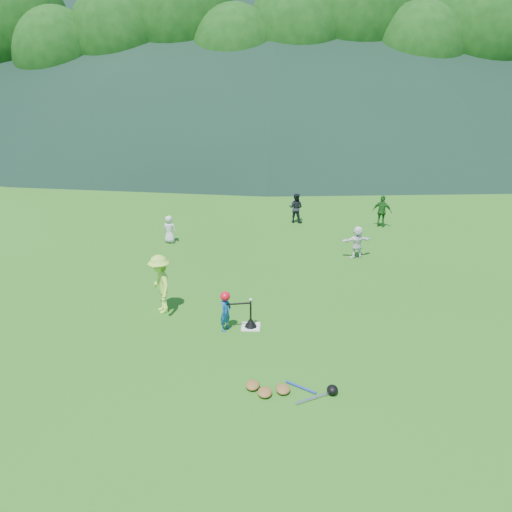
{
  "coord_description": "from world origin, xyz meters",
  "views": [
    {
      "loc": [
        0.67,
        -10.69,
        5.92
      ],
      "look_at": [
        0.0,
        2.5,
        0.9
      ],
      "focal_mm": 35.0,
      "sensor_mm": 36.0,
      "label": 1
    }
  ],
  "objects": [
    {
      "name": "tree_line",
      "position": [
        0.2,
        33.83,
        8.21
      ],
      "size": [
        70.04,
        11.4,
        14.82
      ],
      "color": "#382314",
      "rests_on": "ground"
    },
    {
      "name": "fielder_d",
      "position": [
        3.2,
        4.89,
        0.54
      ],
      "size": [
        1.06,
        0.57,
        1.09
      ],
      "primitive_type": "imported",
      "rotation": [
        0.0,
        0.0,
        3.4
      ],
      "color": "white",
      "rests_on": "ground"
    },
    {
      "name": "batter_child",
      "position": [
        -0.59,
        -0.17,
        0.49
      ],
      "size": [
        0.36,
        0.42,
        0.97
      ],
      "primitive_type": "imported",
      "rotation": [
        0.0,
        0.0,
        1.14
      ],
      "color": "#154E90",
      "rests_on": "ground"
    },
    {
      "name": "fielder_a",
      "position": [
        -3.28,
        6.07,
        0.5
      ],
      "size": [
        0.54,
        0.41,
        1.0
      ],
      "primitive_type": "imported",
      "rotation": [
        0.0,
        0.0,
        2.93
      ],
      "color": "silver",
      "rests_on": "ground"
    },
    {
      "name": "equipment_pile",
      "position": [
        0.79,
        -2.56,
        0.07
      ],
      "size": [
        1.8,
        0.75,
        0.19
      ],
      "color": "olive",
      "rests_on": "ground"
    },
    {
      "name": "batting_tee",
      "position": [
        0.0,
        0.0,
        0.13
      ],
      "size": [
        0.3,
        0.3,
        0.68
      ],
      "color": "black",
      "rests_on": "home_plate"
    },
    {
      "name": "fielder_c",
      "position": [
        4.64,
        8.36,
        0.63
      ],
      "size": [
        0.8,
        0.58,
        1.27
      ],
      "primitive_type": "imported",
      "rotation": [
        0.0,
        0.0,
        2.72
      ],
      "color": "#1E5F1C",
      "rests_on": "ground"
    },
    {
      "name": "batter_gear",
      "position": [
        -0.56,
        -0.17,
        0.88
      ],
      "size": [
        0.73,
        0.26,
        0.34
      ],
      "color": "red",
      "rests_on": "ground"
    },
    {
      "name": "home_plate",
      "position": [
        0.0,
        0.0,
        0.01
      ],
      "size": [
        0.45,
        0.45,
        0.02
      ],
      "primitive_type": "cube",
      "color": "silver",
      "rests_on": "ground"
    },
    {
      "name": "ground",
      "position": [
        0.0,
        0.0,
        0.0
      ],
      "size": [
        120.0,
        120.0,
        0.0
      ],
      "primitive_type": "plane",
      "color": "#2A6316",
      "rests_on": "ground"
    },
    {
      "name": "fielder_b",
      "position": [
        1.28,
        8.81,
        0.6
      ],
      "size": [
        0.7,
        0.62,
        1.21
      ],
      "primitive_type": "imported",
      "rotation": [
        0.0,
        0.0,
        2.81
      ],
      "color": "black",
      "rests_on": "ground"
    },
    {
      "name": "outfield_fence",
      "position": [
        0.0,
        28.0,
        0.7
      ],
      "size": [
        70.07,
        0.08,
        1.33
      ],
      "color": "gray",
      "rests_on": "ground"
    },
    {
      "name": "adult_coach",
      "position": [
        -2.34,
        0.72,
        0.77
      ],
      "size": [
        0.95,
        1.15,
        1.54
      ],
      "primitive_type": "imported",
      "rotation": [
        0.0,
        0.0,
        -1.12
      ],
      "color": "#ABE543",
      "rests_on": "ground"
    },
    {
      "name": "baseball",
      "position": [
        0.0,
        0.0,
        0.74
      ],
      "size": [
        0.08,
        0.08,
        0.08
      ],
      "primitive_type": "sphere",
      "color": "white",
      "rests_on": "batting_tee"
    },
    {
      "name": "distant_hills",
      "position": [
        -7.63,
        81.81,
        14.98
      ],
      "size": [
        155.0,
        140.0,
        32.0
      ],
      "color": "black",
      "rests_on": "ground"
    }
  ]
}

